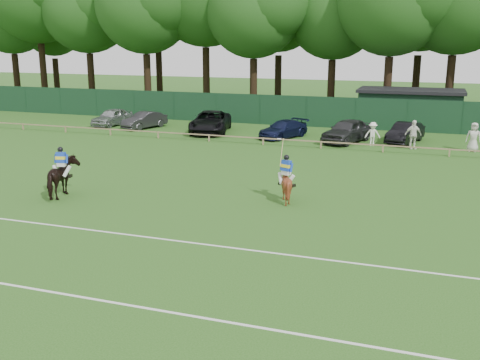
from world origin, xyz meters
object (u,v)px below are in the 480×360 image
at_px(spectator_mid, 413,135).
at_px(utility_shed, 410,108).
at_px(estate_black, 405,133).
at_px(horse_dark, 62,178).
at_px(spectator_left, 373,134).
at_px(horse_chestnut, 286,184).
at_px(sedan_navy, 283,129).
at_px(suv_black, 210,122).
at_px(sedan_silver, 112,117).
at_px(sedan_grey, 144,120).
at_px(hatch_grey, 347,131).
at_px(spectator_right, 474,137).

height_order(spectator_mid, utility_shed, utility_shed).
bearing_deg(estate_black, horse_dark, -110.12).
distance_m(estate_black, spectator_left, 2.75).
bearing_deg(estate_black, horse_chestnut, -88.36).
xyz_separation_m(sedan_navy, estate_black, (8.55, 0.84, 0.07)).
relative_size(suv_black, estate_black, 1.38).
distance_m(sedan_silver, spectator_mid, 24.27).
bearing_deg(horse_chestnut, suv_black, -36.89).
distance_m(horse_dark, sedan_grey, 20.24).
distance_m(hatch_grey, estate_black, 4.03).
bearing_deg(suv_black, sedan_navy, -18.23).
bearing_deg(suv_black, horse_dark, -102.17).
xyz_separation_m(sedan_navy, spectator_left, (6.52, -1.02, 0.17)).
bearing_deg(horse_chestnut, sedan_navy, -53.70).
height_order(sedan_grey, spectator_mid, spectator_mid).
bearing_deg(spectator_right, sedan_navy, 179.78).
bearing_deg(horse_chestnut, sedan_silver, -20.24).
height_order(sedan_grey, hatch_grey, hatch_grey).
bearing_deg(sedan_grey, hatch_grey, 14.81).
xyz_separation_m(suv_black, spectator_left, (12.45, -1.52, -0.01)).
relative_size(suv_black, hatch_grey, 1.23).
height_order(suv_black, spectator_left, suv_black).
relative_size(sedan_silver, estate_black, 0.98).
distance_m(sedan_navy, spectator_right, 12.90).
bearing_deg(spectator_left, sedan_grey, 162.34).
height_order(estate_black, spectator_left, spectator_left).
bearing_deg(horse_chestnut, spectator_left, -77.30).
bearing_deg(spectator_right, utility_shed, 118.42).
distance_m(spectator_left, utility_shed, 10.07).
xyz_separation_m(sedan_silver, hatch_grey, (19.68, -1.39, 0.10)).
height_order(horse_chestnut, utility_shed, utility_shed).
distance_m(estate_black, spectator_mid, 2.26).
bearing_deg(spectator_left, horse_dark, -136.82).
xyz_separation_m(hatch_grey, spectator_right, (8.18, -0.68, 0.12)).
bearing_deg(spectator_mid, suv_black, 147.45).
relative_size(horse_dark, spectator_left, 1.34).
height_order(horse_chestnut, spectator_left, spectator_left).
xyz_separation_m(spectator_left, spectator_mid, (2.63, -0.31, 0.15)).
relative_size(sedan_silver, sedan_navy, 0.96).
distance_m(sedan_grey, suv_black, 5.83).
bearing_deg(utility_shed, horse_chestnut, -99.44).
height_order(horse_chestnut, spectator_mid, spectator_mid).
relative_size(suv_black, spectator_right, 3.12).
distance_m(sedan_silver, spectator_right, 27.93).
xyz_separation_m(horse_dark, spectator_left, (12.05, 17.56, -0.11)).
xyz_separation_m(horse_dark, horse_chestnut, (9.85, 2.68, -0.14)).
height_order(hatch_grey, spectator_mid, spectator_mid).
bearing_deg(hatch_grey, horse_chestnut, -71.44).
xyz_separation_m(horse_chestnut, utility_shed, (4.11, 24.74, 0.77)).
bearing_deg(sedan_navy, spectator_left, 15.69).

